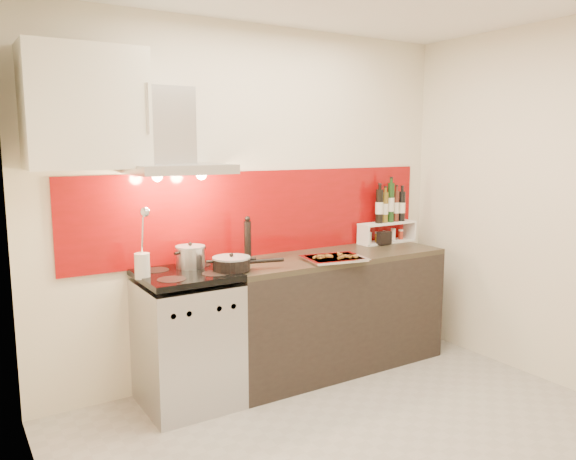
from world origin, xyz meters
TOP-DOWN VIEW (x-y plane):
  - floor at (0.00, 0.00)m, footprint 3.40×3.40m
  - back_wall at (0.00, 1.40)m, footprint 3.40×0.02m
  - left_wall at (-1.70, 0.00)m, footprint 0.02×2.80m
  - right_wall at (1.70, 0.00)m, footprint 0.02×2.80m
  - backsplash at (0.05, 1.39)m, footprint 3.00×0.02m
  - range_stove at (-0.70, 1.10)m, footprint 0.60×0.60m
  - counter at (0.50, 1.10)m, footprint 1.80×0.60m
  - range_hood at (-0.70, 1.24)m, footprint 0.62×0.50m
  - upper_cabinet at (-1.25, 1.22)m, footprint 0.70×0.35m
  - stock_pot at (-0.62, 1.21)m, footprint 0.20×0.20m
  - saute_pan at (-0.41, 0.98)m, footprint 0.48×0.25m
  - utensil_jar at (-0.98, 1.10)m, footprint 0.10×0.14m
  - pepper_mill at (-0.18, 1.22)m, footprint 0.05×0.05m
  - step_shelf at (1.21, 1.27)m, footprint 0.55×0.15m
  - caddy_box at (1.10, 1.19)m, footprint 0.13×0.07m
  - baking_tray at (0.38, 0.92)m, footprint 0.48×0.40m

SIDE VIEW (x-z plane):
  - floor at x=0.00m, z-range 0.00..0.00m
  - range_stove at x=-0.70m, z-range -0.01..0.90m
  - counter at x=0.50m, z-range 0.00..0.90m
  - baking_tray at x=0.38m, z-range 0.90..0.93m
  - saute_pan at x=-0.41m, z-range 0.90..1.01m
  - caddy_box at x=1.10m, z-range 0.90..1.02m
  - stock_pot at x=-0.62m, z-range 0.90..1.07m
  - utensil_jar at x=-0.98m, z-range 0.81..1.27m
  - pepper_mill at x=-0.18m, z-range 0.89..1.22m
  - step_shelf at x=1.21m, z-range 0.86..1.37m
  - backsplash at x=0.05m, z-range 0.90..1.54m
  - back_wall at x=0.00m, z-range 0.00..2.60m
  - left_wall at x=-1.70m, z-range 0.00..2.60m
  - right_wall at x=1.70m, z-range 0.00..2.60m
  - range_hood at x=-0.70m, z-range 1.44..2.05m
  - upper_cabinet at x=-1.25m, z-range 1.59..2.31m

